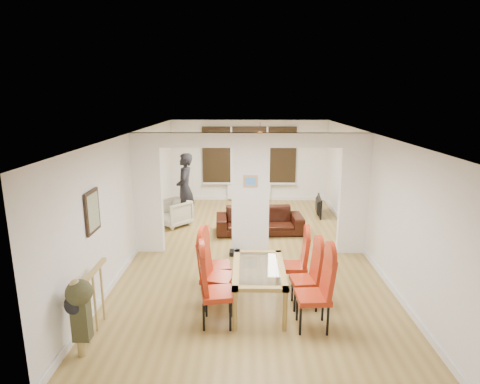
{
  "coord_description": "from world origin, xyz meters",
  "views": [
    {
      "loc": [
        -0.09,
        -8.31,
        3.34
      ],
      "look_at": [
        -0.23,
        0.6,
        1.2
      ],
      "focal_mm": 30.0,
      "sensor_mm": 36.0,
      "label": 1
    }
  ],
  "objects_px": {
    "dining_chair_la": "(218,288)",
    "armchair": "(174,213)",
    "dining_chair_lc": "(219,262)",
    "bowl": "(272,209)",
    "bottle": "(258,205)",
    "dining_table": "(259,287)",
    "dining_chair_rb": "(305,276)",
    "coffee_table": "(264,214)",
    "television": "(316,206)",
    "sofa": "(259,220)",
    "dining_chair_lb": "(218,272)",
    "dining_chair_ra": "(313,291)",
    "person": "(185,189)",
    "dining_chair_rc": "(294,262)"
  },
  "relations": [
    {
      "from": "dining_chair_lb",
      "to": "bowl",
      "type": "height_order",
      "value": "dining_chair_lb"
    },
    {
      "from": "dining_chair_lc",
      "to": "bowl",
      "type": "distance_m",
      "value": 4.38
    },
    {
      "from": "armchair",
      "to": "television",
      "type": "distance_m",
      "value": 4.04
    },
    {
      "from": "armchair",
      "to": "bottle",
      "type": "relative_size",
      "value": 2.73
    },
    {
      "from": "dining_chair_rc",
      "to": "bottle",
      "type": "xyz_separation_m",
      "value": [
        -0.52,
        4.28,
        -0.14
      ]
    },
    {
      "from": "dining_chair_rb",
      "to": "dining_chair_rc",
      "type": "relative_size",
      "value": 1.01
    },
    {
      "from": "dining_chair_ra",
      "to": "armchair",
      "type": "xyz_separation_m",
      "value": [
        -2.88,
        4.77,
        -0.24
      ]
    },
    {
      "from": "dining_chair_lb",
      "to": "bowl",
      "type": "xyz_separation_m",
      "value": [
        1.18,
        4.79,
        -0.32
      ]
    },
    {
      "from": "person",
      "to": "bowl",
      "type": "relative_size",
      "value": 8.7
    },
    {
      "from": "dining_chair_ra",
      "to": "dining_chair_la",
      "type": "bearing_deg",
      "value": 172.45
    },
    {
      "from": "dining_chair_ra",
      "to": "person",
      "type": "bearing_deg",
      "value": 113.36
    },
    {
      "from": "dining_table",
      "to": "bottle",
      "type": "height_order",
      "value": "dining_table"
    },
    {
      "from": "dining_table",
      "to": "television",
      "type": "bearing_deg",
      "value": 70.82
    },
    {
      "from": "person",
      "to": "bowl",
      "type": "bearing_deg",
      "value": 97.43
    },
    {
      "from": "dining_chair_rb",
      "to": "television",
      "type": "distance_m",
      "value": 5.26
    },
    {
      "from": "sofa",
      "to": "person",
      "type": "xyz_separation_m",
      "value": [
        -1.96,
        0.79,
        0.63
      ]
    },
    {
      "from": "television",
      "to": "coffee_table",
      "type": "bearing_deg",
      "value": 108.32
    },
    {
      "from": "bottle",
      "to": "bowl",
      "type": "bearing_deg",
      "value": -7.7
    },
    {
      "from": "dining_table",
      "to": "person",
      "type": "bearing_deg",
      "value": 112.53
    },
    {
      "from": "dining_chair_ra",
      "to": "dining_chair_lc",
      "type": "bearing_deg",
      "value": 136.31
    },
    {
      "from": "bottle",
      "to": "person",
      "type": "bearing_deg",
      "value": -167.44
    },
    {
      "from": "dining_chair_la",
      "to": "bottle",
      "type": "distance_m",
      "value": 5.43
    },
    {
      "from": "coffee_table",
      "to": "dining_chair_rc",
      "type": "bearing_deg",
      "value": -85.2
    },
    {
      "from": "television",
      "to": "bottle",
      "type": "xyz_separation_m",
      "value": [
        -1.68,
        -0.31,
        0.11
      ]
    },
    {
      "from": "dining_chair_lb",
      "to": "bowl",
      "type": "relative_size",
      "value": 5.46
    },
    {
      "from": "dining_chair_ra",
      "to": "bowl",
      "type": "distance_m",
      "value": 5.42
    },
    {
      "from": "dining_chair_rb",
      "to": "armchair",
      "type": "xyz_separation_m",
      "value": [
        -2.85,
        4.15,
        -0.19
      ]
    },
    {
      "from": "dining_chair_lc",
      "to": "dining_chair_rb",
      "type": "height_order",
      "value": "dining_chair_rb"
    },
    {
      "from": "dining_chair_lc",
      "to": "dining_table",
      "type": "bearing_deg",
      "value": -50.48
    },
    {
      "from": "dining_chair_rb",
      "to": "television",
      "type": "height_order",
      "value": "dining_chair_rb"
    },
    {
      "from": "dining_chair_rc",
      "to": "person",
      "type": "distance_m",
      "value": 4.59
    },
    {
      "from": "dining_table",
      "to": "bowl",
      "type": "relative_size",
      "value": 6.74
    },
    {
      "from": "television",
      "to": "coffee_table",
      "type": "relative_size",
      "value": 0.89
    },
    {
      "from": "dining_table",
      "to": "television",
      "type": "distance_m",
      "value": 5.47
    },
    {
      "from": "dining_table",
      "to": "armchair",
      "type": "distance_m",
      "value": 4.68
    },
    {
      "from": "dining_chair_ra",
      "to": "dining_chair_rc",
      "type": "bearing_deg",
      "value": 92.36
    },
    {
      "from": "coffee_table",
      "to": "bottle",
      "type": "height_order",
      "value": "bottle"
    },
    {
      "from": "sofa",
      "to": "coffee_table",
      "type": "relative_size",
      "value": 2.02
    },
    {
      "from": "dining_chair_lc",
      "to": "sofa",
      "type": "bearing_deg",
      "value": 66.17
    },
    {
      "from": "dining_chair_la",
      "to": "armchair",
      "type": "relative_size",
      "value": 1.55
    },
    {
      "from": "dining_chair_la",
      "to": "bowl",
      "type": "bearing_deg",
      "value": 67.4
    },
    {
      "from": "dining_chair_la",
      "to": "television",
      "type": "bearing_deg",
      "value": 56.48
    },
    {
      "from": "dining_table",
      "to": "bottle",
      "type": "relative_size",
      "value": 5.29
    },
    {
      "from": "dining_chair_la",
      "to": "bowl",
      "type": "height_order",
      "value": "dining_chair_la"
    },
    {
      "from": "dining_chair_rb",
      "to": "coffee_table",
      "type": "relative_size",
      "value": 1.0
    },
    {
      "from": "dining_chair_lc",
      "to": "bottle",
      "type": "xyz_separation_m",
      "value": [
        0.8,
        4.26,
        -0.13
      ]
    },
    {
      "from": "dining_chair_la",
      "to": "person",
      "type": "relative_size",
      "value": 0.62
    },
    {
      "from": "dining_chair_lc",
      "to": "bowl",
      "type": "xyz_separation_m",
      "value": [
        1.21,
        4.2,
        -0.24
      ]
    },
    {
      "from": "dining_chair_la",
      "to": "television",
      "type": "xyz_separation_m",
      "value": [
        2.42,
        5.68,
        -0.31
      ]
    },
    {
      "from": "coffee_table",
      "to": "sofa",
      "type": "bearing_deg",
      "value": -97.54
    }
  ]
}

